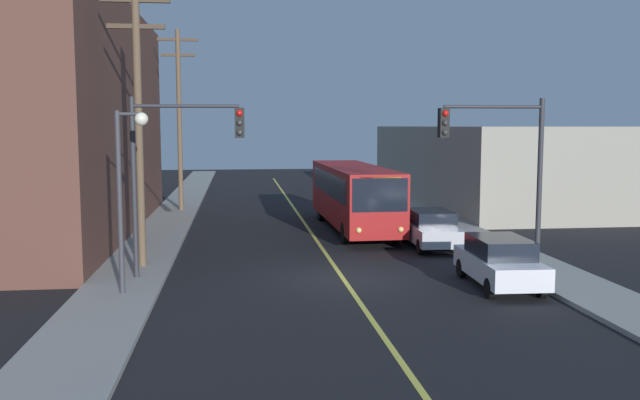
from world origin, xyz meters
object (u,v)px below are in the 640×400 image
(utility_pole_near, at_px, (138,113))
(utility_pole_mid, at_px, (179,112))
(parked_car_white, at_px, (500,261))
(traffic_signal_left_corner, at_px, (181,153))
(traffic_signal_right_corner, at_px, (498,152))
(parked_car_silver, at_px, (431,228))
(city_bus, at_px, (353,194))
(street_lamp_left, at_px, (127,175))

(utility_pole_near, distance_m, utility_pole_mid, 16.85)
(utility_pole_near, xyz_separation_m, utility_pole_mid, (0.05, 16.84, 0.37))
(parked_car_white, height_order, traffic_signal_left_corner, traffic_signal_left_corner)
(parked_car_white, distance_m, traffic_signal_right_corner, 3.95)
(utility_pole_near, bearing_deg, parked_car_white, -19.08)
(parked_car_white, xyz_separation_m, parked_car_silver, (-0.22, 7.21, 0.00))
(parked_car_white, xyz_separation_m, traffic_signal_left_corner, (-10.26, 2.22, 3.46))
(city_bus, relative_size, traffic_signal_right_corner, 2.03)
(parked_car_white, distance_m, traffic_signal_left_corner, 11.05)
(utility_pole_near, bearing_deg, utility_pole_mid, 89.83)
(utility_pole_near, height_order, traffic_signal_left_corner, utility_pole_near)
(utility_pole_near, xyz_separation_m, street_lamp_left, (0.18, -4.11, -1.91))
(traffic_signal_left_corner, height_order, street_lamp_left, traffic_signal_left_corner)
(utility_pole_mid, bearing_deg, parked_car_silver, -49.86)
(city_bus, distance_m, traffic_signal_left_corner, 13.18)
(city_bus, xyz_separation_m, utility_pole_near, (-9.20, -8.59, 3.84))
(city_bus, distance_m, traffic_signal_right_corner, 11.60)
(parked_car_silver, bearing_deg, street_lamp_left, -147.77)
(city_bus, xyz_separation_m, utility_pole_mid, (-9.15, 8.26, 4.21))
(street_lamp_left, bearing_deg, parked_car_silver, 32.23)
(parked_car_silver, height_order, traffic_signal_right_corner, traffic_signal_right_corner)
(parked_car_white, bearing_deg, traffic_signal_right_corner, 72.67)
(parked_car_silver, height_order, utility_pole_mid, utility_pole_mid)
(street_lamp_left, bearing_deg, parked_car_white, 0.06)
(street_lamp_left, bearing_deg, city_bus, 54.59)
(city_bus, bearing_deg, traffic_signal_right_corner, -73.55)
(parked_car_silver, xyz_separation_m, utility_pole_mid, (-11.58, 13.73, 5.18))
(utility_pole_near, distance_m, traffic_signal_left_corner, 2.81)
(city_bus, bearing_deg, utility_pole_mid, 137.95)
(city_bus, bearing_deg, parked_car_silver, -66.09)
(utility_pole_near, distance_m, traffic_signal_right_corner, 12.69)
(parked_car_silver, height_order, street_lamp_left, street_lamp_left)
(parked_car_white, xyz_separation_m, traffic_signal_right_corner, (0.57, 1.81, 3.46))
(parked_car_silver, height_order, traffic_signal_left_corner, traffic_signal_left_corner)
(traffic_signal_left_corner, bearing_deg, parked_car_silver, 26.44)
(traffic_signal_right_corner, height_order, street_lamp_left, traffic_signal_right_corner)
(parked_car_white, relative_size, traffic_signal_left_corner, 0.74)
(utility_pole_near, xyz_separation_m, traffic_signal_left_corner, (1.59, -1.88, -1.35))
(parked_car_white, bearing_deg, traffic_signal_left_corner, 167.78)
(parked_car_silver, bearing_deg, parked_car_white, -88.27)
(traffic_signal_right_corner, bearing_deg, city_bus, 106.45)
(city_bus, height_order, street_lamp_left, street_lamp_left)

